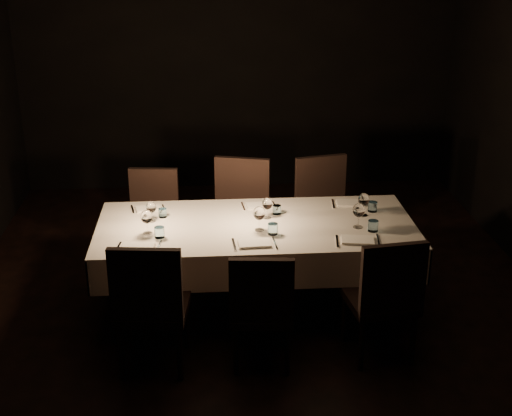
{
  "coord_description": "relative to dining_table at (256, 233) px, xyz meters",
  "views": [
    {
      "loc": [
        -0.37,
        -5.18,
        3.0
      ],
      "look_at": [
        0.0,
        0.0,
        0.9
      ],
      "focal_mm": 50.0,
      "sensor_mm": 36.0,
      "label": 1
    }
  ],
  "objects": [
    {
      "name": "chair_near_left",
      "position": [
        -0.79,
        -0.83,
        -0.13
      ],
      "size": [
        0.54,
        0.54,
        1.02
      ],
      "rotation": [
        0.0,
        0.0,
        3.04
      ],
      "color": "black",
      "rests_on": "ground"
    },
    {
      "name": "chair_near_right",
      "position": [
        0.86,
        -0.8,
        -0.15
      ],
      "size": [
        0.53,
        0.53,
        0.98
      ],
      "rotation": [
        0.0,
        0.0,
        3.27
      ],
      "color": "black",
      "rests_on": "ground"
    },
    {
      "name": "dining_table",
      "position": [
        0.0,
        0.0,
        0.0
      ],
      "size": [
        2.52,
        1.12,
        0.76
      ],
      "color": "black",
      "rests_on": "ground"
    },
    {
      "name": "place_setting_far_left",
      "position": [
        -0.82,
        0.22,
        0.14
      ],
      "size": [
        0.32,
        0.39,
        0.17
      ],
      "rotation": [
        0.0,
        0.0,
        0.19
      ],
      "color": "silver",
      "rests_on": "dining_table"
    },
    {
      "name": "chair_far_left",
      "position": [
        -0.88,
        0.85,
        -0.18
      ],
      "size": [
        0.48,
        0.48,
        0.92
      ],
      "rotation": [
        0.0,
        0.0,
        -0.1
      ],
      "color": "black",
      "rests_on": "ground"
    },
    {
      "name": "place_setting_near_right",
      "position": [
        0.8,
        -0.22,
        0.15
      ],
      "size": [
        0.38,
        0.42,
        0.2
      ],
      "rotation": [
        0.0,
        0.0,
        -0.14
      ],
      "color": "silver",
      "rests_on": "dining_table"
    },
    {
      "name": "chair_near_center",
      "position": [
        -0.02,
        -0.85,
        -0.18
      ],
      "size": [
        0.48,
        0.48,
        0.92
      ],
      "rotation": [
        0.0,
        0.0,
        3.05
      ],
      "color": "black",
      "rests_on": "ground"
    },
    {
      "name": "chair_far_right",
      "position": [
        0.69,
        0.82,
        -0.13
      ],
      "size": [
        0.58,
        0.58,
        1.01
      ],
      "rotation": [
        0.0,
        0.0,
        0.22
      ],
      "color": "black",
      "rests_on": "ground"
    },
    {
      "name": "place_setting_near_center",
      "position": [
        0.02,
        -0.22,
        0.15
      ],
      "size": [
        0.36,
        0.42,
        0.2
      ],
      "rotation": [
        0.0,
        0.0,
        0.07
      ],
      "color": "silver",
      "rests_on": "dining_table"
    },
    {
      "name": "place_setting_near_left",
      "position": [
        -0.84,
        -0.22,
        0.15
      ],
      "size": [
        0.36,
        0.41,
        0.19
      ],
      "rotation": [
        0.0,
        0.0,
        -0.14
      ],
      "color": "silver",
      "rests_on": "dining_table"
    },
    {
      "name": "place_setting_far_center",
      "position": [
        0.11,
        0.22,
        0.14
      ],
      "size": [
        0.32,
        0.4,
        0.17
      ],
      "rotation": [
        0.0,
        0.0,
        0.09
      ],
      "color": "silver",
      "rests_on": "dining_table"
    },
    {
      "name": "place_setting_far_right",
      "position": [
        0.89,
        0.22,
        0.15
      ],
      "size": [
        0.35,
        0.41,
        0.19
      ],
      "rotation": [
        0.0,
        0.0,
        -0.11
      ],
      "color": "silver",
      "rests_on": "dining_table"
    },
    {
      "name": "room",
      "position": [
        0.0,
        0.0,
        0.81
      ],
      "size": [
        5.01,
        6.01,
        3.01
      ],
      "color": "black",
      "rests_on": "ground"
    },
    {
      "name": "chair_far_center",
      "position": [
        -0.09,
        0.73,
        -0.12
      ],
      "size": [
        0.61,
        0.61,
        1.04
      ],
      "rotation": [
        0.0,
        0.0,
        -0.25
      ],
      "color": "black",
      "rests_on": "ground"
    }
  ]
}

